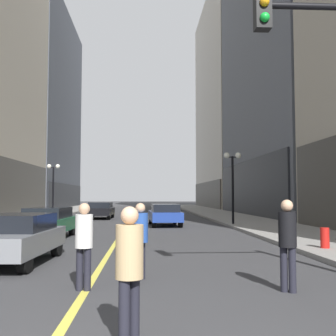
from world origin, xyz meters
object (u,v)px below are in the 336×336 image
(pedestrian_in_blue_hoodie, at_px, (140,235))
(pedestrian_in_black_coat, at_px, (288,238))
(car_blue, at_px, (165,214))
(car_grey, at_px, (17,237))
(car_black, at_px, (101,210))
(street_lamp_left_far, at_px, (53,178))
(fire_hydrant_right, at_px, (325,240))
(pedestrian_in_tan_trench, at_px, (129,265))
(street_lamp_right_mid, at_px, (233,172))
(car_green, at_px, (47,222))
(pedestrian_in_white_shirt, at_px, (84,239))

(pedestrian_in_blue_hoodie, xyz_separation_m, pedestrian_in_black_coat, (2.82, -1.35, 0.06))
(car_blue, relative_size, pedestrian_in_blue_hoodie, 2.57)
(car_grey, bearing_deg, car_black, 90.12)
(street_lamp_left_far, xyz_separation_m, fire_hydrant_right, (13.30, -21.74, -2.86))
(car_black, bearing_deg, pedestrian_in_tan_trench, -83.37)
(car_blue, xyz_separation_m, street_lamp_right_mid, (4.05, -0.56, 2.54))
(pedestrian_in_blue_hoodie, distance_m, fire_hydrant_right, 7.12)
(street_lamp_right_mid, bearing_deg, pedestrian_in_black_coat, -98.52)
(pedestrian_in_tan_trench, bearing_deg, street_lamp_left_far, 103.83)
(car_blue, relative_size, car_black, 0.97)
(pedestrian_in_black_coat, relative_size, street_lamp_right_mid, 0.39)
(car_grey, height_order, pedestrian_in_tan_trench, pedestrian_in_tan_trench)
(car_grey, xyz_separation_m, street_lamp_left_far, (-4.07, 23.36, 2.54))
(car_grey, distance_m, fire_hydrant_right, 9.38)
(car_green, bearing_deg, car_grey, -84.11)
(pedestrian_in_blue_hoodie, relative_size, fire_hydrant_right, 2.08)
(fire_hydrant_right, bearing_deg, pedestrian_in_white_shirt, -144.30)
(car_grey, distance_m, pedestrian_in_white_shirt, 4.08)
(pedestrian_in_white_shirt, bearing_deg, fire_hydrant_right, 35.70)
(car_black, bearing_deg, pedestrian_in_white_shirt, -84.77)
(car_grey, relative_size, pedestrian_in_black_coat, 2.40)
(car_green, relative_size, street_lamp_left_far, 1.05)
(car_blue, bearing_deg, pedestrian_in_tan_trench, -93.96)
(car_green, xyz_separation_m, pedestrian_in_blue_hoodie, (4.04, -8.94, 0.25))
(pedestrian_in_blue_hoodie, bearing_deg, car_black, 97.93)
(car_grey, bearing_deg, fire_hydrant_right, 9.96)
(car_black, height_order, pedestrian_in_black_coat, pedestrian_in_black_coat)
(car_green, height_order, car_blue, same)
(car_green, distance_m, pedestrian_in_white_shirt, 10.37)
(car_blue, relative_size, fire_hydrant_right, 5.34)
(pedestrian_in_black_coat, xyz_separation_m, street_lamp_left_far, (-10.25, 27.09, 2.23))
(pedestrian_in_white_shirt, relative_size, fire_hydrant_right, 2.10)
(car_black, bearing_deg, car_blue, -60.08)
(pedestrian_in_black_coat, bearing_deg, street_lamp_left_far, 110.73)
(car_black, distance_m, street_lamp_left_far, 4.93)
(car_grey, xyz_separation_m, pedestrian_in_blue_hoodie, (3.36, -2.37, 0.25))
(car_green, xyz_separation_m, pedestrian_in_white_shirt, (2.96, -9.94, 0.26))
(car_grey, distance_m, street_lamp_left_far, 23.85)
(pedestrian_in_black_coat, relative_size, street_lamp_left_far, 0.39)
(car_green, bearing_deg, pedestrian_in_white_shirt, -73.42)
(pedestrian_in_tan_trench, distance_m, fire_hydrant_right, 10.07)
(car_grey, relative_size, street_lamp_left_far, 0.95)
(fire_hydrant_right, bearing_deg, pedestrian_in_tan_trench, -126.34)
(car_grey, distance_m, car_black, 22.08)
(car_blue, xyz_separation_m, fire_hydrant_right, (4.55, -12.24, -0.32))
(car_green, height_order, street_lamp_right_mid, street_lamp_right_mid)
(car_grey, bearing_deg, car_blue, 71.34)
(car_black, relative_size, pedestrian_in_tan_trench, 2.60)
(pedestrian_in_blue_hoodie, bearing_deg, street_lamp_left_far, 106.10)
(car_blue, bearing_deg, pedestrian_in_black_coat, -85.14)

